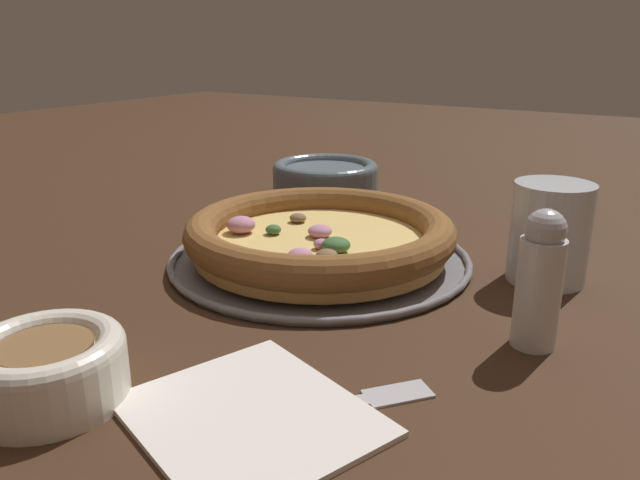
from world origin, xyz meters
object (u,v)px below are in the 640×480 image
object	(u,v)px
drinking_cup	(550,233)
napkin	(250,413)
pizza_tray	(320,258)
pepper_shaker	(540,280)
bowl_near	(325,177)
fork	(314,409)
pizza	(320,236)
bowl_far	(47,366)

from	to	relation	value
drinking_cup	napkin	size ratio (longest dim) A/B	0.53
pizza_tray	pepper_shaker	distance (m)	0.25
pizza_tray	bowl_near	bearing A→B (deg)	-59.71
drinking_cup	fork	world-z (taller)	drinking_cup
pizza	bowl_near	xyz separation A→B (m)	(0.15, -0.26, -0.00)
pizza_tray	drinking_cup	world-z (taller)	drinking_cup
drinking_cup	napkin	bearing A→B (deg)	73.20
napkin	pepper_shaker	size ratio (longest dim) A/B	1.69
pizza_tray	napkin	bearing A→B (deg)	112.96
pizza	bowl_near	distance (m)	0.30
pizza	bowl_far	world-z (taller)	pizza
pizza	drinking_cup	distance (m)	0.23
bowl_near	bowl_far	distance (m)	0.58
pizza_tray	pizza	world-z (taller)	pizza
bowl_near	bowl_far	size ratio (longest dim) A/B	1.54
pizza	pepper_shaker	bearing A→B (deg)	163.69
bowl_far	pepper_shaker	world-z (taller)	pepper_shaker
bowl_near	pizza	bearing A→B (deg)	120.22
napkin	pepper_shaker	xyz separation A→B (m)	(-0.13, -0.19, 0.05)
pizza	bowl_near	bearing A→B (deg)	-59.78
bowl_near	drinking_cup	xyz separation A→B (m)	(-0.36, 0.18, 0.02)
pizza_tray	bowl_far	size ratio (longest dim) A/B	3.11
bowl_far	fork	size ratio (longest dim) A/B	0.66
pizza	pepper_shaker	world-z (taller)	pepper_shaker
pizza_tray	fork	bearing A→B (deg)	120.96
pizza	bowl_far	bearing A→B (deg)	87.65
pizza_tray	drinking_cup	xyz separation A→B (m)	(-0.21, -0.07, 0.04)
pizza_tray	napkin	distance (m)	0.29
bowl_near	fork	size ratio (longest dim) A/B	1.01
pizza_tray	pepper_shaker	world-z (taller)	pepper_shaker
pizza	fork	bearing A→B (deg)	121.04
bowl_near	drinking_cup	size ratio (longest dim) A/B	1.62
pepper_shaker	bowl_near	bearing A→B (deg)	-40.12
drinking_cup	fork	bearing A→B (deg)	76.80
fork	pepper_shaker	xyz separation A→B (m)	(-0.10, -0.16, 0.05)
pizza_tray	napkin	world-z (taller)	pizza_tray
pizza	napkin	world-z (taller)	pizza
bowl_near	pepper_shaker	distance (m)	0.50
drinking_cup	pepper_shaker	bearing A→B (deg)	99.35
bowl_near	fork	world-z (taller)	bowl_near
bowl_far	pepper_shaker	bearing A→B (deg)	-135.63
bowl_far	bowl_near	bearing A→B (deg)	-76.56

